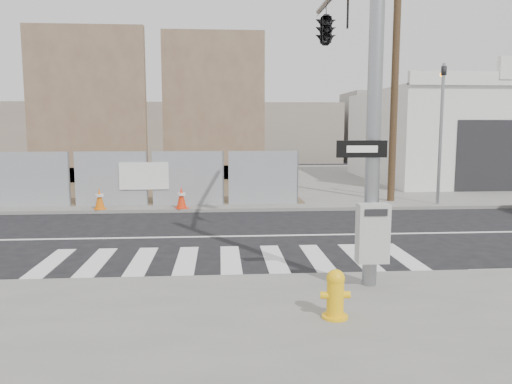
{
  "coord_description": "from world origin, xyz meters",
  "views": [
    {
      "loc": [
        -0.23,
        -13.51,
        3.0
      ],
      "look_at": [
        0.67,
        -1.28,
        1.4
      ],
      "focal_mm": 35.0,
      "sensor_mm": 36.0,
      "label": 1
    }
  ],
  "objects": [
    {
      "name": "fire_hydrant",
      "position": [
        1.5,
        -6.34,
        0.49
      ],
      "size": [
        0.47,
        0.45,
        0.76
      ],
      "rotation": [
        0.0,
        0.0,
        -0.13
      ],
      "color": "yellow",
      "rests_on": "sidewalk_near"
    },
    {
      "name": "concrete_wall_right",
      "position": [
        -0.5,
        14.08,
        3.38
      ],
      "size": [
        5.5,
        1.3,
        8.0
      ],
      "color": "brown",
      "rests_on": "sidewalk_far"
    },
    {
      "name": "far_signal_pole",
      "position": [
        8.0,
        4.6,
        3.48
      ],
      "size": [
        0.16,
        0.2,
        5.6
      ],
      "color": "gray",
      "rests_on": "sidewalk_far"
    },
    {
      "name": "signal_pole",
      "position": [
        2.49,
        -2.05,
        4.78
      ],
      "size": [
        0.96,
        5.87,
        7.0
      ],
      "color": "gray",
      "rests_on": "sidewalk_near"
    },
    {
      "name": "sidewalk_far",
      "position": [
        0.0,
        14.0,
        0.06
      ],
      "size": [
        50.0,
        20.0,
        0.12
      ],
      "primitive_type": "cube",
      "color": "slate",
      "rests_on": "ground"
    },
    {
      "name": "concrete_wall_left",
      "position": [
        -7.0,
        13.08,
        3.38
      ],
      "size": [
        6.0,
        1.3,
        8.0
      ],
      "color": "brown",
      "rests_on": "sidewalk_far"
    },
    {
      "name": "utility_pole_right",
      "position": [
        6.5,
        5.5,
        5.2
      ],
      "size": [
        1.6,
        0.28,
        10.0
      ],
      "color": "#483521",
      "rests_on": "sidewalk_far"
    },
    {
      "name": "ground",
      "position": [
        0.0,
        0.0,
        0.0
      ],
      "size": [
        100.0,
        100.0,
        0.0
      ],
      "primitive_type": "plane",
      "color": "black",
      "rests_on": "ground"
    },
    {
      "name": "traffic_cone_d",
      "position": [
        -1.6,
        4.22,
        0.51
      ],
      "size": [
        0.53,
        0.53,
        0.79
      ],
      "rotation": [
        0.0,
        0.0,
        0.4
      ],
      "color": "red",
      "rests_on": "sidewalk_far"
    },
    {
      "name": "auto_shop",
      "position": [
        14.0,
        12.97,
        2.54
      ],
      "size": [
        12.0,
        10.2,
        5.95
      ],
      "color": "silver",
      "rests_on": "sidewalk_far"
    },
    {
      "name": "traffic_cone_c",
      "position": [
        -4.46,
        4.22,
        0.5
      ],
      "size": [
        0.52,
        0.52,
        0.77
      ],
      "rotation": [
        0.0,
        0.0,
        0.4
      ],
      "color": "#D9600B",
      "rests_on": "sidewalk_far"
    }
  ]
}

